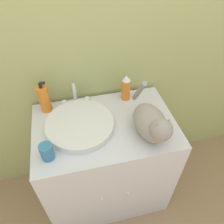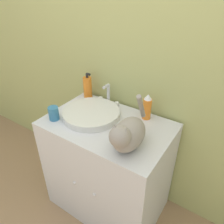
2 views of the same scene
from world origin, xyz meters
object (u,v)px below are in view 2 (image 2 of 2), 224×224
Objects in this scene: cat at (128,134)px; spray_bottle at (147,107)px; cup at (54,113)px; soap_bottle at (88,88)px.

cat reaches higher than spray_bottle.
spray_bottle is (-0.05, 0.34, -0.01)m from cat.
spray_bottle is 0.62m from cup.
soap_bottle is at bearing 89.94° from cup.
cup is (-0.51, -0.36, -0.04)m from spray_bottle.
soap_bottle is at bearing 179.27° from spray_bottle.
soap_bottle is 0.51m from spray_bottle.
cat is at bearing 2.22° from cup.
cat reaches higher than soap_bottle.
spray_bottle is at bearing -177.61° from cat.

